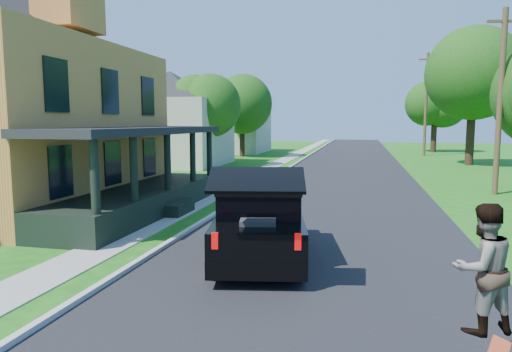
# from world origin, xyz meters

# --- Properties ---
(ground) EXTENTS (140.00, 140.00, 0.00)m
(ground) POSITION_xyz_m (0.00, 0.00, 0.00)
(ground) COLOR #175811
(ground) RESTS_ON ground
(street) EXTENTS (8.00, 120.00, 0.02)m
(street) POSITION_xyz_m (0.00, 20.00, 0.00)
(street) COLOR black
(street) RESTS_ON ground
(curb) EXTENTS (0.15, 120.00, 0.12)m
(curb) POSITION_xyz_m (-4.05, 20.00, 0.00)
(curb) COLOR #AFB0AA
(curb) RESTS_ON ground
(sidewalk) EXTENTS (1.30, 120.00, 0.03)m
(sidewalk) POSITION_xyz_m (-5.60, 20.00, 0.00)
(sidewalk) COLOR gray
(sidewalk) RESTS_ON ground
(front_walk) EXTENTS (6.50, 1.20, 0.03)m
(front_walk) POSITION_xyz_m (-9.50, 6.00, 0.00)
(front_walk) COLOR gray
(front_walk) RESTS_ON ground
(neighbor_house_mid) EXTENTS (12.78, 12.78, 8.30)m
(neighbor_house_mid) POSITION_xyz_m (-13.50, 24.00, 4.19)
(neighbor_house_mid) COLOR beige
(neighbor_house_mid) RESTS_ON ground
(neighbor_house_far) EXTENTS (12.78, 12.78, 8.30)m
(neighbor_house_far) POSITION_xyz_m (-13.50, 40.00, 4.19)
(neighbor_house_far) COLOR beige
(neighbor_house_far) RESTS_ON ground
(black_suv) EXTENTS (2.83, 5.45, 2.42)m
(black_suv) POSITION_xyz_m (-1.40, 1.50, 0.92)
(black_suv) COLOR black
(black_suv) RESTS_ON ground
(skateboarder) EXTENTS (1.01, 0.92, 1.69)m
(skateboarder) POSITION_xyz_m (2.50, -3.00, 1.45)
(skateboarder) COLOR black
(skateboarder) RESTS_ON ground
(tree_left_mid) EXTENTS (4.69, 4.53, 7.36)m
(tree_left_mid) POSITION_xyz_m (-10.54, 22.87, 4.92)
(tree_left_mid) COLOR black
(tree_left_mid) RESTS_ON ground
(tree_left_far) EXTENTS (6.55, 6.65, 8.10)m
(tree_left_far) POSITION_xyz_m (-10.37, 33.78, 5.09)
(tree_left_far) COLOR black
(tree_left_far) RESTS_ON ground
(tree_right_mid) EXTENTS (7.27, 7.08, 10.58)m
(tree_right_mid) POSITION_xyz_m (9.07, 28.96, 6.92)
(tree_right_mid) COLOR black
(tree_right_mid) RESTS_ON ground
(tree_right_far) EXTENTS (5.47, 5.27, 8.53)m
(tree_right_far) POSITION_xyz_m (8.70, 44.71, 5.67)
(tree_right_far) COLOR black
(tree_right_far) RESTS_ON ground
(utility_pole_near) EXTENTS (1.56, 0.40, 8.33)m
(utility_pole_near) POSITION_xyz_m (7.00, 13.60, 4.30)
(utility_pole_near) COLOR #493321
(utility_pole_near) RESTS_ON ground
(utility_pole_far) EXTENTS (1.67, 0.36, 9.97)m
(utility_pole_far) POSITION_xyz_m (7.00, 38.47, 5.14)
(utility_pole_far) COLOR #493321
(utility_pole_far) RESTS_ON ground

